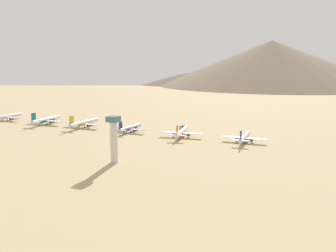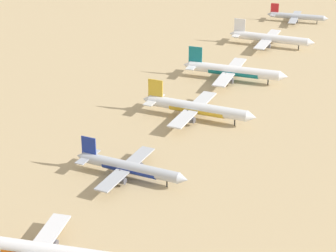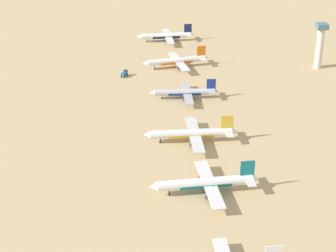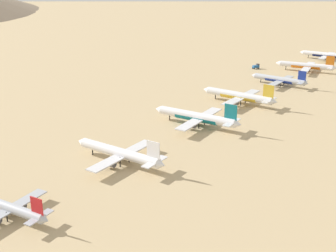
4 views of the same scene
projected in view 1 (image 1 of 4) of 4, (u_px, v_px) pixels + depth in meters
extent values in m
plane|color=tan|center=(86.00, 128.00, 362.77)|extent=(1883.80, 1883.80, 0.00)
cylinder|color=white|center=(245.00, 137.00, 297.81)|extent=(37.32, 6.03, 3.92)
cone|color=white|center=(249.00, 132.00, 316.29)|extent=(3.52, 4.03, 3.84)
cone|color=white|center=(240.00, 142.00, 279.51)|extent=(3.09, 3.69, 3.53)
cube|color=#141E51|center=(241.00, 135.00, 282.11)|extent=(5.69, 0.68, 7.23)
cube|color=silver|center=(241.00, 140.00, 282.27)|extent=(4.00, 12.55, 0.37)
cube|color=silver|center=(244.00, 138.00, 296.51)|extent=(7.15, 35.33, 0.46)
cylinder|color=#4C4C54|center=(237.00, 139.00, 299.79)|extent=(4.46, 2.62, 2.37)
cylinder|color=#4C4C54|center=(252.00, 140.00, 295.23)|extent=(4.46, 2.62, 2.37)
cylinder|color=black|center=(247.00, 136.00, 311.12)|extent=(0.45, 0.45, 3.94)
cylinder|color=black|center=(240.00, 140.00, 296.85)|extent=(0.45, 0.45, 3.94)
cylinder|color=black|center=(247.00, 140.00, 294.87)|extent=(0.45, 0.45, 3.94)
cylinder|color=#141E51|center=(245.00, 137.00, 297.86)|extent=(20.63, 5.09, 3.93)
cylinder|color=white|center=(182.00, 132.00, 317.77)|extent=(39.14, 11.51, 4.12)
cone|color=white|center=(186.00, 127.00, 338.08)|extent=(4.18, 4.63, 4.04)
cone|color=white|center=(176.00, 136.00, 297.67)|extent=(3.69, 4.22, 3.71)
cube|color=orange|center=(177.00, 130.00, 300.56)|extent=(5.93, 1.51, 7.60)
cube|color=silver|center=(177.00, 135.00, 300.71)|extent=(5.90, 13.45, 0.39)
cube|color=silver|center=(181.00, 133.00, 316.34)|extent=(12.38, 37.26, 0.49)
cylinder|color=#4C4C54|center=(174.00, 134.00, 319.00)|extent=(4.95, 3.32, 2.50)
cylinder|color=#4C4C54|center=(189.00, 135.00, 315.86)|extent=(4.95, 3.32, 2.50)
cylinder|color=black|center=(185.00, 131.00, 332.38)|extent=(0.48, 0.48, 4.15)
cylinder|color=black|center=(178.00, 135.00, 316.29)|extent=(0.48, 0.48, 4.15)
cylinder|color=black|center=(184.00, 135.00, 314.93)|extent=(0.48, 0.48, 4.15)
cylinder|color=orange|center=(182.00, 132.00, 317.83)|extent=(21.88, 8.16, 4.13)
cylinder|color=#B2B7C1|center=(130.00, 128.00, 338.93)|extent=(35.32, 4.14, 3.72)
cone|color=#B2B7C1|center=(140.00, 125.00, 355.95)|extent=(3.18, 3.69, 3.65)
cone|color=#B2B7C1|center=(118.00, 131.00, 322.08)|extent=(2.78, 3.38, 3.35)
cube|color=navy|center=(121.00, 126.00, 324.45)|extent=(5.39, 0.41, 6.86)
cube|color=#A4A8B2|center=(120.00, 130.00, 324.62)|extent=(3.28, 11.80, 0.35)
cube|color=#A4A8B2|center=(129.00, 129.00, 337.74)|extent=(5.29, 33.37, 0.44)
cylinder|color=#4C4C54|center=(124.00, 130.00, 341.19)|extent=(4.14, 2.30, 2.25)
cylinder|color=#4C4C54|center=(135.00, 131.00, 336.14)|extent=(4.14, 2.30, 2.25)
cylinder|color=black|center=(137.00, 128.00, 351.20)|extent=(0.43, 0.43, 3.74)
cylinder|color=black|center=(126.00, 130.00, 338.24)|extent=(0.43, 0.43, 3.74)
cylinder|color=black|center=(131.00, 131.00, 336.05)|extent=(0.43, 0.43, 3.74)
cylinder|color=navy|center=(130.00, 128.00, 338.98)|extent=(19.45, 3.96, 3.73)
cylinder|color=silver|center=(84.00, 123.00, 363.22)|extent=(41.34, 4.78, 4.36)
cone|color=silver|center=(97.00, 119.00, 383.36)|extent=(3.71, 4.31, 4.27)
cone|color=silver|center=(69.00, 126.00, 343.30)|extent=(3.25, 3.96, 3.92)
cube|color=gold|center=(72.00, 120.00, 346.11)|extent=(6.31, 0.47, 8.03)
cube|color=silver|center=(71.00, 125.00, 346.30)|extent=(3.81, 13.80, 0.41)
cube|color=silver|center=(83.00, 124.00, 361.82)|extent=(6.14, 39.06, 0.52)
cylinder|color=#4C4C54|center=(78.00, 125.00, 365.73)|extent=(4.85, 2.69, 2.64)
cylinder|color=#4C4C54|center=(89.00, 126.00, 360.09)|extent=(4.85, 2.69, 2.64)
cylinder|color=black|center=(93.00, 123.00, 377.73)|extent=(0.50, 0.50, 4.38)
cylinder|color=black|center=(80.00, 125.00, 362.34)|extent=(0.50, 0.50, 4.38)
cylinder|color=black|center=(84.00, 126.00, 359.89)|extent=(0.50, 0.50, 4.38)
cylinder|color=gold|center=(84.00, 123.00, 363.28)|extent=(22.76, 4.60, 4.37)
cylinder|color=white|center=(46.00, 120.00, 382.03)|extent=(42.30, 7.71, 4.44)
cone|color=white|center=(60.00, 116.00, 403.13)|extent=(4.07, 4.63, 4.35)
cone|color=white|center=(31.00, 123.00, 361.14)|extent=(3.57, 4.24, 4.00)
cube|color=#14727F|center=(34.00, 117.00, 364.12)|extent=(6.44, 0.91, 8.18)
cube|color=silver|center=(33.00, 122.00, 364.30)|extent=(4.82, 14.27, 0.42)
cube|color=silver|center=(45.00, 121.00, 380.55)|extent=(8.92, 40.07, 0.53)
cylinder|color=#4C4C54|center=(40.00, 122.00, 384.13)|extent=(5.10, 3.06, 2.69)
cylinder|color=#4C4C54|center=(51.00, 122.00, 379.25)|extent=(5.10, 3.06, 2.69)
cylinder|color=black|center=(56.00, 120.00, 397.22)|extent=(0.51, 0.51, 4.46)
cylinder|color=black|center=(42.00, 122.00, 380.86)|extent=(0.51, 0.51, 4.46)
cylinder|color=black|center=(47.00, 123.00, 378.74)|extent=(0.51, 0.51, 4.46)
cylinder|color=#14727F|center=(46.00, 120.00, 382.09)|extent=(23.42, 6.24, 4.45)
cylinder|color=white|center=(7.00, 116.00, 406.72)|extent=(39.53, 5.61, 4.16)
cone|color=white|center=(22.00, 114.00, 426.15)|extent=(3.65, 4.20, 4.08)
cube|color=silver|center=(6.00, 117.00, 405.35)|extent=(6.84, 37.39, 0.49)
cylinder|color=#4C4C54|center=(3.00, 118.00, 408.95)|extent=(4.69, 2.69, 2.52)
cylinder|color=#4C4C54|center=(11.00, 119.00, 403.87)|extent=(4.69, 2.69, 2.52)
cylinder|color=black|center=(18.00, 117.00, 420.72)|extent=(0.48, 0.48, 4.18)
cylinder|color=black|center=(4.00, 119.00, 405.77)|extent=(0.48, 0.48, 4.18)
cylinder|color=black|center=(7.00, 119.00, 403.57)|extent=(0.48, 0.48, 4.18)
cube|color=#1E5999|center=(182.00, 127.00, 355.06)|extent=(4.57, 5.66, 1.70)
cube|color=#333338|center=(183.00, 126.00, 353.45)|extent=(2.69, 2.59, 1.10)
cylinder|color=black|center=(184.00, 129.00, 354.36)|extent=(0.85, 1.13, 1.10)
cylinder|color=black|center=(182.00, 129.00, 353.06)|extent=(0.85, 1.13, 1.10)
cylinder|color=black|center=(182.00, 128.00, 357.54)|extent=(0.85, 1.13, 1.10)
cylinder|color=black|center=(180.00, 128.00, 356.24)|extent=(0.85, 1.13, 1.10)
cylinder|color=beige|center=(114.00, 142.00, 236.19)|extent=(4.80, 4.80, 26.60)
cube|color=#3F6B7A|center=(113.00, 119.00, 233.56)|extent=(7.20, 7.20, 3.60)
cone|color=#7A6854|center=(271.00, 63.00, 1004.47)|extent=(626.18, 626.18, 121.10)
cone|color=#7A6854|center=(223.00, 64.00, 1177.39)|extent=(630.33, 630.33, 112.29)
cone|color=#7A6854|center=(287.00, 67.00, 1019.34)|extent=(617.51, 617.51, 96.05)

